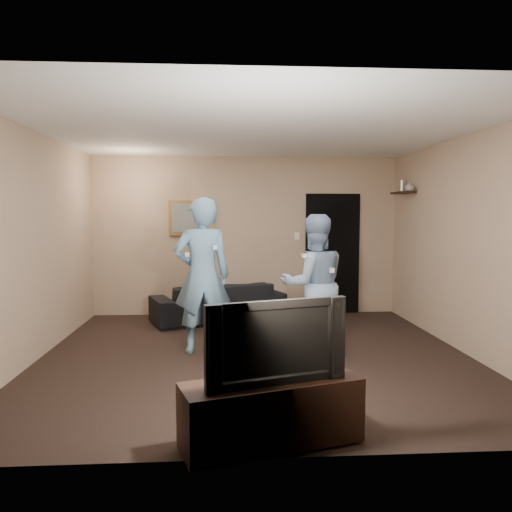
{
  "coord_description": "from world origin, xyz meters",
  "views": [
    {
      "loc": [
        -0.37,
        -5.75,
        1.66
      ],
      "look_at": [
        0.02,
        0.3,
        1.15
      ],
      "focal_mm": 35.0,
      "sensor_mm": 36.0,
      "label": 1
    }
  ],
  "objects": [
    {
      "name": "ground",
      "position": [
        0.0,
        0.0,
        0.0
      ],
      "size": [
        5.0,
        5.0,
        0.0
      ],
      "primitive_type": "plane",
      "color": "black",
      "rests_on": "ground"
    },
    {
      "name": "ceiling",
      "position": [
        0.0,
        0.0,
        2.6
      ],
      "size": [
        5.0,
        5.0,
        0.04
      ],
      "primitive_type": "cube",
      "color": "silver",
      "rests_on": "wall_back"
    },
    {
      "name": "wall_back",
      "position": [
        0.0,
        2.5,
        1.3
      ],
      "size": [
        5.0,
        0.04,
        2.6
      ],
      "primitive_type": "cube",
      "color": "tan",
      "rests_on": "ground"
    },
    {
      "name": "wall_front",
      "position": [
        0.0,
        -2.5,
        1.3
      ],
      "size": [
        5.0,
        0.04,
        2.6
      ],
      "primitive_type": "cube",
      "color": "tan",
      "rests_on": "ground"
    },
    {
      "name": "wall_left",
      "position": [
        -2.5,
        0.0,
        1.3
      ],
      "size": [
        0.04,
        5.0,
        2.6
      ],
      "primitive_type": "cube",
      "color": "tan",
      "rests_on": "ground"
    },
    {
      "name": "wall_right",
      "position": [
        2.5,
        0.0,
        1.3
      ],
      "size": [
        0.04,
        5.0,
        2.6
      ],
      "primitive_type": "cube",
      "color": "tan",
      "rests_on": "ground"
    },
    {
      "name": "sofa",
      "position": [
        -0.46,
        1.97,
        0.3
      ],
      "size": [
        2.17,
        1.43,
        0.59
      ],
      "primitive_type": "imported",
      "rotation": [
        0.0,
        0.0,
        3.49
      ],
      "color": "black",
      "rests_on": "ground"
    },
    {
      "name": "throw_pillow",
      "position": [
        -0.67,
        1.97,
        0.48
      ],
      "size": [
        0.41,
        0.18,
        0.4
      ],
      "primitive_type": "cube",
      "rotation": [
        0.0,
        0.0,
        0.14
      ],
      "color": "#1A503F",
      "rests_on": "sofa"
    },
    {
      "name": "painting_frame",
      "position": [
        -0.9,
        2.48,
        1.6
      ],
      "size": [
        0.72,
        0.05,
        0.57
      ],
      "primitive_type": "cube",
      "color": "olive",
      "rests_on": "wall_back"
    },
    {
      "name": "painting_canvas",
      "position": [
        -0.9,
        2.45,
        1.6
      ],
      "size": [
        0.62,
        0.01,
        0.47
      ],
      "primitive_type": "cube",
      "color": "slate",
      "rests_on": "painting_frame"
    },
    {
      "name": "doorway",
      "position": [
        1.45,
        2.47,
        1.0
      ],
      "size": [
        0.9,
        0.06,
        2.0
      ],
      "primitive_type": "cube",
      "color": "black",
      "rests_on": "ground"
    },
    {
      "name": "light_switch",
      "position": [
        0.85,
        2.48,
        1.3
      ],
      "size": [
        0.08,
        0.02,
        0.12
      ],
      "primitive_type": "cube",
      "color": "silver",
      "rests_on": "wall_back"
    },
    {
      "name": "wall_shelf",
      "position": [
        2.39,
        1.8,
        1.99
      ],
      "size": [
        0.2,
        0.6,
        0.03
      ],
      "primitive_type": "cube",
      "color": "black",
      "rests_on": "wall_right"
    },
    {
      "name": "shelf_vase",
      "position": [
        2.39,
        1.53,
        2.08
      ],
      "size": [
        0.17,
        0.17,
        0.14
      ],
      "primitive_type": "imported",
      "rotation": [
        0.0,
        0.0,
        0.32
      ],
      "color": "#A0A0A4",
      "rests_on": "wall_shelf"
    },
    {
      "name": "shelf_figurine",
      "position": [
        2.39,
        1.84,
        2.09
      ],
      "size": [
        0.06,
        0.06,
        0.18
      ],
      "primitive_type": "cylinder",
      "color": "silver",
      "rests_on": "wall_shelf"
    },
    {
      "name": "tv_console",
      "position": [
        -0.04,
        -2.32,
        0.25
      ],
      "size": [
        1.35,
        0.77,
        0.46
      ],
      "primitive_type": "cube",
      "rotation": [
        0.0,
        0.0,
        0.3
      ],
      "color": "black",
      "rests_on": "ground"
    },
    {
      "name": "television",
      "position": [
        -0.04,
        -2.32,
        0.78
      ],
      "size": [
        1.03,
        0.43,
        0.59
      ],
      "primitive_type": "imported",
      "rotation": [
        0.0,
        0.0,
        0.3
      ],
      "color": "black",
      "rests_on": "tv_console"
    },
    {
      "name": "wii_player_left",
      "position": [
        -0.63,
        0.2,
        0.93
      ],
      "size": [
        0.73,
        0.56,
        1.86
      ],
      "color": "#6C9ABC",
      "rests_on": "ground"
    },
    {
      "name": "wii_player_right",
      "position": [
        0.69,
        0.04,
        0.83
      ],
      "size": [
        0.87,
        0.71,
        1.66
      ],
      "color": "#7C95B5",
      "rests_on": "ground"
    }
  ]
}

